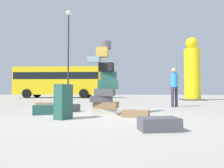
# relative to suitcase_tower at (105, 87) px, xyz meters

# --- Properties ---
(ground_plane) EXTENTS (80.00, 80.00, 0.00)m
(ground_plane) POSITION_rel_suitcase_tower_xyz_m (0.06, -0.52, -0.74)
(ground_plane) COLOR #ADA89E
(suitcase_tower) EXTENTS (0.81, 0.59, 2.01)m
(suitcase_tower) POSITION_rel_suitcase_tower_xyz_m (0.00, 0.00, 0.00)
(suitcase_tower) COLOR beige
(suitcase_tower) RESTS_ON ground
(suitcase_charcoal_upright_blue) EXTENTS (0.71, 0.62, 0.23)m
(suitcase_charcoal_upright_blue) POSITION_rel_suitcase_tower_xyz_m (-1.26, 0.76, -0.62)
(suitcase_charcoal_upright_blue) COLOR #4C4C51
(suitcase_charcoal_upright_blue) RESTS_ON ground
(suitcase_charcoal_foreground_near) EXTENTS (0.69, 0.53, 0.21)m
(suitcase_charcoal_foreground_near) POSITION_rel_suitcase_tower_xyz_m (1.16, -2.17, -0.63)
(suitcase_charcoal_foreground_near) COLOR #4C4C51
(suitcase_charcoal_foreground_near) RESTS_ON ground
(suitcase_teal_foreground_far) EXTENTS (0.69, 0.52, 0.26)m
(suitcase_teal_foreground_far) POSITION_rel_suitcase_tower_xyz_m (-1.61, -0.19, -0.61)
(suitcase_teal_foreground_far) COLOR #26594C
(suitcase_teal_foreground_far) RESTS_ON ground
(suitcase_cream_behind_tower) EXTENTS (0.30, 0.37, 0.59)m
(suitcase_cream_behind_tower) POSITION_rel_suitcase_tower_xyz_m (-0.24, 0.79, -0.44)
(suitcase_cream_behind_tower) COLOR beige
(suitcase_cream_behind_tower) RESTS_ON ground
(suitcase_teal_right_side) EXTENTS (0.35, 0.44, 0.78)m
(suitcase_teal_right_side) POSITION_rel_suitcase_tower_xyz_m (-0.81, -1.02, -0.34)
(suitcase_teal_right_side) COLOR #26594C
(suitcase_teal_right_side) RESTS_ON ground
(suitcase_brown_white_trunk) EXTENTS (0.70, 0.47, 0.17)m
(suitcase_brown_white_trunk) POSITION_rel_suitcase_tower_xyz_m (0.82, -0.47, -0.65)
(suitcase_brown_white_trunk) COLOR olive
(suitcase_brown_white_trunk) RESTS_ON ground
(suitcase_brown_left_side) EXTENTS (0.70, 0.39, 0.25)m
(suitcase_brown_left_side) POSITION_rel_suitcase_tower_xyz_m (-2.11, 1.09, -0.61)
(suitcase_brown_left_side) COLOR olive
(suitcase_brown_left_side) RESTS_ON ground
(person_bearded_onlooker) EXTENTS (0.30, 0.30, 1.60)m
(person_bearded_onlooker) POSITION_rel_suitcase_tower_xyz_m (2.44, 3.02, 0.22)
(person_bearded_onlooker) COLOR #3F334C
(person_bearded_onlooker) RESTS_ON ground
(yellow_dummy_statue) EXTENTS (1.59, 1.59, 4.66)m
(yellow_dummy_statue) POSITION_rel_suitcase_tower_xyz_m (5.10, 9.89, 1.35)
(yellow_dummy_statue) COLOR yellow
(yellow_dummy_statue) RESTS_ON ground
(parked_bus) EXTENTS (8.89, 3.18, 3.15)m
(parked_bus) POSITION_rel_suitcase_tower_xyz_m (-6.98, 15.05, 1.10)
(parked_bus) COLOR yellow
(parked_bus) RESTS_ON ground
(lamp_post) EXTENTS (0.36, 0.36, 6.96)m
(lamp_post) POSITION_rel_suitcase_tower_xyz_m (-4.21, 9.61, 3.72)
(lamp_post) COLOR #333338
(lamp_post) RESTS_ON ground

